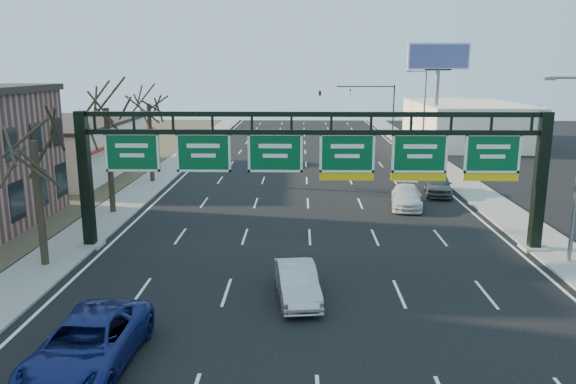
{
  "coord_description": "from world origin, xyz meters",
  "views": [
    {
      "loc": [
        -0.55,
        -20.31,
        9.41
      ],
      "look_at": [
        -1.16,
        7.31,
        3.2
      ],
      "focal_mm": 35.0,
      "sensor_mm": 36.0,
      "label": 1
    }
  ],
  "objects_px": {
    "car_silver_sedan": "(297,282)",
    "sign_gantry": "(314,162)",
    "car_white_wagon": "(406,197)",
    "car_blue_suv": "(87,345)"
  },
  "relations": [
    {
      "from": "car_silver_sedan",
      "to": "car_white_wagon",
      "type": "relative_size",
      "value": 0.9
    },
    {
      "from": "sign_gantry",
      "to": "car_blue_suv",
      "type": "xyz_separation_m",
      "value": [
        -7.4,
        -12.27,
        -3.8
      ]
    },
    {
      "from": "car_silver_sedan",
      "to": "car_white_wagon",
      "type": "height_order",
      "value": "car_silver_sedan"
    },
    {
      "from": "car_blue_suv",
      "to": "car_silver_sedan",
      "type": "xyz_separation_m",
      "value": [
        6.58,
        5.62,
        -0.11
      ]
    },
    {
      "from": "sign_gantry",
      "to": "car_silver_sedan",
      "type": "bearing_deg",
      "value": -96.98
    },
    {
      "from": "car_silver_sedan",
      "to": "car_white_wagon",
      "type": "distance_m",
      "value": 17.36
    },
    {
      "from": "sign_gantry",
      "to": "car_silver_sedan",
      "type": "relative_size",
      "value": 5.58
    },
    {
      "from": "sign_gantry",
      "to": "car_white_wagon",
      "type": "xyz_separation_m",
      "value": [
        6.55,
        9.08,
        -3.92
      ]
    },
    {
      "from": "sign_gantry",
      "to": "car_blue_suv",
      "type": "height_order",
      "value": "sign_gantry"
    },
    {
      "from": "car_silver_sedan",
      "to": "sign_gantry",
      "type": "bearing_deg",
      "value": 75.6
    }
  ]
}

